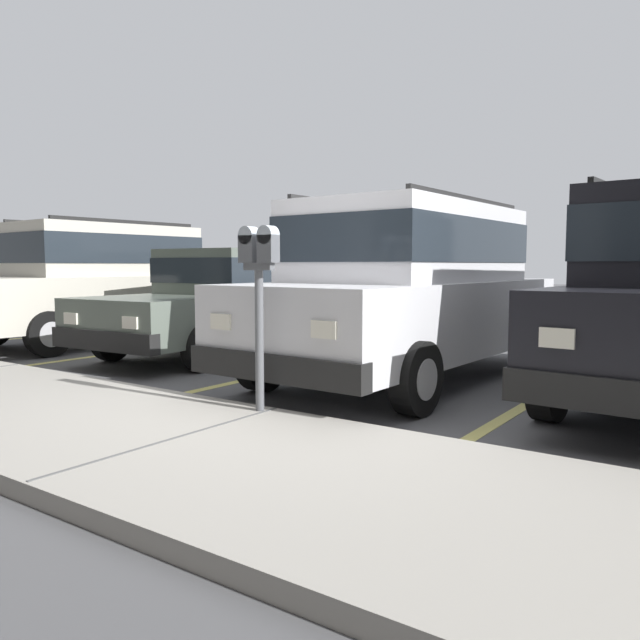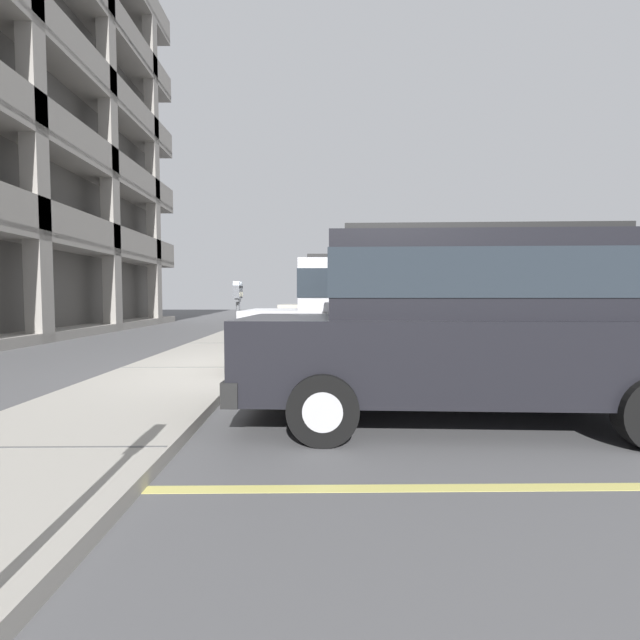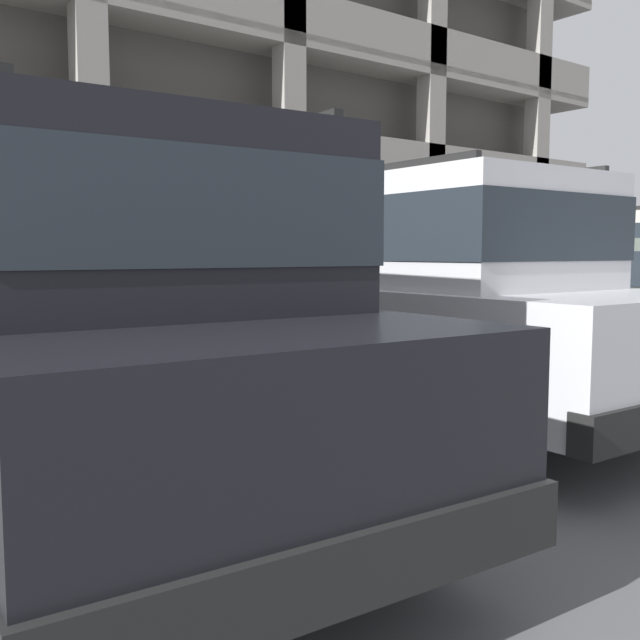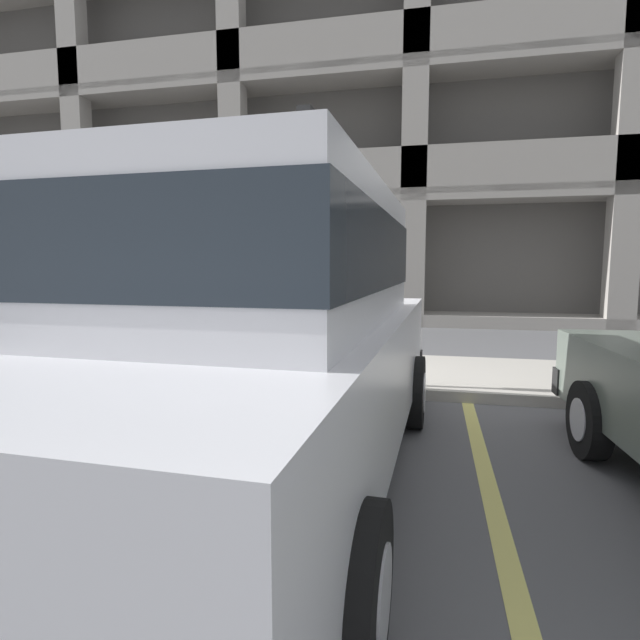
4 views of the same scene
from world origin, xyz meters
name	(u,v)px [view 3 (image 3 of 4)]	position (x,y,z in m)	size (l,w,h in m)	color
ground_plane	(270,385)	(0.00, 0.00, -0.05)	(80.00, 80.00, 0.10)	#565659
sidewalk	(212,361)	(0.00, 1.30, 0.06)	(40.00, 2.20, 0.12)	#ADA89E
parking_stall_lines	(459,383)	(1.51, -1.40, 0.00)	(12.20, 4.80, 0.01)	#DBD16B
silver_suv	(412,290)	(0.01, -2.18, 1.09)	(2.12, 4.83, 2.03)	silver
red_sedan	(99,308)	(-2.82, -2.59, 1.09)	(2.20, 4.88, 2.03)	black
parking_meter_near	(256,267)	(0.06, 0.35, 1.24)	(0.35, 0.12, 1.50)	#595B60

